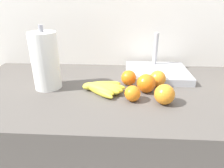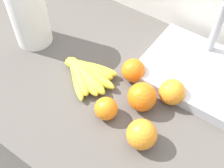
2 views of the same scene
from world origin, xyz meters
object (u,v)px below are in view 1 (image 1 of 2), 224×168
object	(u,v)px
orange_right	(146,83)
sink_basin	(156,72)
orange_center	(164,94)
orange_far_right	(133,93)
orange_back_left	(129,78)
banana_bunch	(102,88)
paper_towel_roll	(45,61)
orange_front	(158,79)

from	to	relation	value
orange_right	sink_basin	distance (m)	0.21
orange_center	orange_far_right	distance (m)	0.13
orange_right	orange_back_left	world-z (taller)	orange_right
banana_bunch	orange_center	xyz separation A→B (m)	(0.26, -0.09, 0.02)
paper_towel_roll	orange_center	bearing A→B (deg)	-13.86
orange_center	sink_basin	xyz separation A→B (m)	(0.01, 0.30, -0.02)
banana_bunch	sink_basin	world-z (taller)	sink_basin
orange_far_right	sink_basin	distance (m)	0.32
orange_front	orange_back_left	size ratio (longest dim) A/B	1.05
orange_front	sink_basin	distance (m)	0.13
orange_back_left	sink_basin	size ratio (longest dim) A/B	0.23
banana_bunch	orange_far_right	bearing A→B (deg)	-29.03
orange_right	sink_basin	world-z (taller)	sink_basin
orange_far_right	sink_basin	xyz separation A→B (m)	(0.14, 0.28, -0.01)
orange_front	orange_back_left	world-z (taller)	orange_front
paper_towel_roll	sink_basin	distance (m)	0.56
orange_far_right	sink_basin	bearing A→B (deg)	64.04
orange_front	orange_back_left	xyz separation A→B (m)	(-0.14, 0.01, -0.00)
paper_towel_roll	sink_basin	world-z (taller)	paper_towel_roll
orange_center	orange_back_left	bearing A→B (deg)	127.99
orange_front	sink_basin	world-z (taller)	sink_basin
orange_center	orange_back_left	distance (m)	0.22
orange_center	paper_towel_roll	xyz separation A→B (m)	(-0.51, 0.13, 0.09)
banana_bunch	sink_basin	size ratio (longest dim) A/B	0.61
orange_right	orange_back_left	xyz separation A→B (m)	(-0.08, 0.07, -0.01)
orange_center	orange_back_left	world-z (taller)	orange_center
orange_front	sink_basin	bearing A→B (deg)	83.26
banana_bunch	orange_center	size ratio (longest dim) A/B	2.45
orange_front	banana_bunch	bearing A→B (deg)	-163.13
banana_bunch	orange_back_left	xyz separation A→B (m)	(0.12, 0.08, 0.02)
orange_right	paper_towel_roll	bearing A→B (deg)	176.86
orange_center	sink_basin	bearing A→B (deg)	87.22
orange_back_left	sink_basin	world-z (taller)	sink_basin
orange_center	orange_front	bearing A→B (deg)	90.37
orange_back_left	orange_front	bearing A→B (deg)	-2.91
orange_right	paper_towel_roll	world-z (taller)	paper_towel_roll
banana_bunch	orange_center	distance (m)	0.27
banana_bunch	sink_basin	xyz separation A→B (m)	(0.27, 0.21, 0.00)
orange_center	orange_front	xyz separation A→B (m)	(-0.00, 0.17, -0.00)
banana_bunch	paper_towel_roll	bearing A→B (deg)	171.87
orange_center	banana_bunch	bearing A→B (deg)	160.78
banana_bunch	orange_center	bearing A→B (deg)	-19.22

